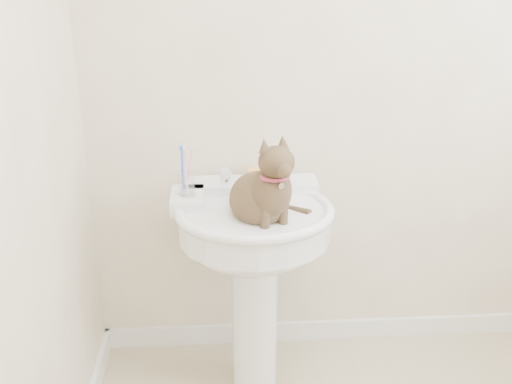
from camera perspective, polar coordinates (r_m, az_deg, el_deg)
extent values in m
cube|color=white|center=(2.83, 8.92, -12.74)|extent=(2.20, 0.02, 0.09)
cylinder|color=white|center=(2.39, -0.13, -12.04)|extent=(0.17, 0.17, 0.62)
cylinder|color=white|center=(2.18, -0.14, -3.13)|extent=(0.55, 0.55, 0.12)
ellipsoid|color=white|center=(2.21, -0.14, -4.53)|extent=(0.51, 0.44, 0.20)
torus|color=white|center=(2.16, -0.14, -1.81)|extent=(0.58, 0.58, 0.04)
cube|color=white|center=(2.34, -0.45, 0.46)|extent=(0.51, 0.14, 0.06)
cube|color=white|center=(2.23, -6.54, -0.78)|extent=(0.12, 0.18, 0.06)
cylinder|color=silver|center=(2.28, -0.40, 1.25)|extent=(0.05, 0.05, 0.05)
cylinder|color=silver|center=(2.22, -0.32, 1.51)|extent=(0.04, 0.04, 0.14)
sphere|color=white|center=(2.29, -3.18, 1.83)|extent=(0.06, 0.06, 0.06)
sphere|color=white|center=(2.30, 2.31, 1.95)|extent=(0.06, 0.06, 0.06)
cube|color=#F49B3B|center=(2.36, 0.30, 1.81)|extent=(0.09, 0.06, 0.03)
cylinder|color=silver|center=(2.20, -6.59, -0.24)|extent=(0.07, 0.07, 0.01)
cylinder|color=white|center=(2.18, -6.64, 0.88)|extent=(0.06, 0.06, 0.09)
cylinder|color=blue|center=(2.16, -7.02, 2.11)|extent=(0.01, 0.01, 0.17)
cylinder|color=white|center=(2.16, -6.70, 2.12)|extent=(0.01, 0.01, 0.17)
cylinder|color=pink|center=(2.16, -6.38, 2.12)|extent=(0.01, 0.01, 0.17)
ellipsoid|color=brown|center=(2.11, 0.56, -0.64)|extent=(0.21, 0.25, 0.19)
ellipsoid|color=brown|center=(2.00, 0.75, 0.02)|extent=(0.14, 0.13, 0.18)
ellipsoid|color=brown|center=(1.93, 0.84, 2.76)|extent=(0.12, 0.11, 0.11)
cone|color=brown|center=(1.93, -0.20, 4.51)|extent=(0.04, 0.04, 0.05)
cone|color=brown|center=(1.94, 1.80, 4.55)|extent=(0.04, 0.04, 0.05)
cylinder|color=brown|center=(2.16, 3.48, -1.98)|extent=(0.03, 0.03, 0.22)
torus|color=#9A2A41|center=(1.96, 0.81, 1.45)|extent=(0.10, 0.10, 0.01)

